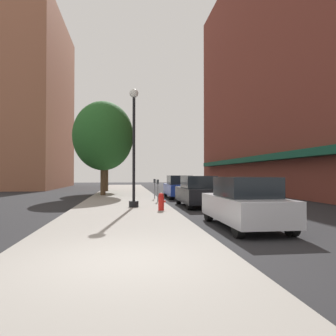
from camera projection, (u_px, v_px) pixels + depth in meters
ground_plane at (177, 197)px, 24.37m from camera, size 90.00×90.00×0.00m
sidewalk_slab at (124, 196)px, 24.85m from camera, size 4.80×50.00×0.12m
building_right_brick at (286, 61)px, 30.00m from camera, size 6.80×40.00×24.74m
building_far_background at (39, 103)px, 41.48m from camera, size 6.80×18.00×21.91m
lamppost at (134, 145)px, 16.03m from camera, size 0.48×0.48×5.90m
fire_hydrant at (161, 201)px, 14.52m from camera, size 0.33×0.26×0.79m
parking_meter_near at (158, 188)px, 19.26m from camera, size 0.14×0.09×1.31m
parking_meter_far at (155, 186)px, 21.44m from camera, size 0.14×0.09×1.31m
tree_near at (103, 136)px, 25.20m from camera, size 4.71×4.71×7.35m
tree_mid at (106, 143)px, 31.12m from camera, size 3.78×3.78×6.84m
car_silver at (245, 203)px, 10.47m from camera, size 1.80×4.30×1.66m
car_black at (198, 192)px, 17.31m from camera, size 1.80×4.30×1.66m
car_blue at (179, 187)px, 23.49m from camera, size 1.80×4.30×1.66m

